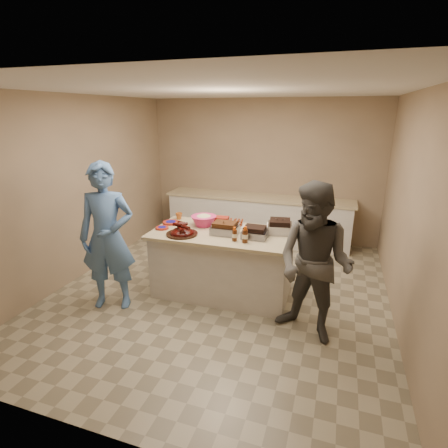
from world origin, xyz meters
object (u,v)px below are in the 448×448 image
(guest_blue, at_px, (115,304))
(bbq_bottle_b, at_px, (245,242))
(island, at_px, (223,292))
(guest_gray, at_px, (308,335))
(mustard_bottle, at_px, (221,228))
(plastic_cup, at_px, (179,219))
(rib_platter, at_px, (182,235))
(bbq_bottle_a, at_px, (235,241))
(coleslaw_bowl, at_px, (204,226))
(roasting_pan, at_px, (279,233))

(guest_blue, bearing_deg, bbq_bottle_b, -1.98)
(island, distance_m, guest_gray, 1.41)
(island, distance_m, mustard_bottle, 0.92)
(plastic_cup, relative_size, guest_blue, 0.05)
(island, relative_size, bbq_bottle_b, 9.16)
(rib_platter, relative_size, guest_gray, 0.24)
(bbq_bottle_a, bearing_deg, guest_gray, -20.03)
(coleslaw_bowl, bearing_deg, plastic_cup, 159.53)
(island, xyz_separation_m, guest_blue, (-1.28, -0.76, 0.00))
(roasting_pan, bearing_deg, plastic_cup, 165.98)
(roasting_pan, xyz_separation_m, bbq_bottle_b, (-0.34, -0.50, 0.00))
(coleslaw_bowl, bearing_deg, rib_platter, -106.77)
(island, distance_m, roasting_pan, 1.18)
(island, xyz_separation_m, roasting_pan, (0.73, 0.22, 0.91))
(coleslaw_bowl, relative_size, guest_blue, 0.19)
(island, distance_m, rib_platter, 1.06)
(roasting_pan, bearing_deg, rib_platter, -167.16)
(bbq_bottle_a, height_order, bbq_bottle_b, bbq_bottle_b)
(bbq_bottle_b, bearing_deg, mustard_bottle, 137.01)
(bbq_bottle_b, height_order, mustard_bottle, bbq_bottle_b)
(bbq_bottle_a, bearing_deg, roasting_pan, 45.00)
(island, relative_size, rib_platter, 4.56)
(coleslaw_bowl, xyz_separation_m, bbq_bottle_a, (0.59, -0.44, 0.00))
(bbq_bottle_a, distance_m, guest_blue, 1.84)
(guest_blue, bearing_deg, roasting_pan, 7.94)
(bbq_bottle_a, xyz_separation_m, bbq_bottle_b, (0.14, -0.02, 0.00))
(bbq_bottle_a, bearing_deg, plastic_cup, 149.69)
(plastic_cup, height_order, guest_gray, plastic_cup)
(island, xyz_separation_m, bbq_bottle_a, (0.25, -0.27, 0.91))
(guest_gray, bearing_deg, rib_platter, -169.21)
(rib_platter, xyz_separation_m, bbq_bottle_a, (0.72, -0.00, 0.00))
(guest_blue, bearing_deg, plastic_cup, 49.56)
(island, height_order, plastic_cup, plastic_cup)
(rib_platter, distance_m, coleslaw_bowl, 0.46)
(rib_platter, bearing_deg, bbq_bottle_a, -0.07)
(island, height_order, rib_platter, rib_platter)
(plastic_cup, height_order, guest_blue, plastic_cup)
(bbq_bottle_b, height_order, guest_blue, bbq_bottle_b)
(bbq_bottle_a, bearing_deg, mustard_bottle, 128.02)
(mustard_bottle, bearing_deg, bbq_bottle_a, -51.98)
(plastic_cup, relative_size, guest_gray, 0.06)
(roasting_pan, height_order, bbq_bottle_a, bbq_bottle_a)
(roasting_pan, bearing_deg, bbq_bottle_a, -143.93)
(rib_platter, relative_size, bbq_bottle_b, 2.01)
(roasting_pan, distance_m, guest_blue, 2.41)
(rib_platter, distance_m, guest_gray, 1.99)
(rib_platter, xyz_separation_m, mustard_bottle, (0.40, 0.42, 0.00))
(rib_platter, bearing_deg, coleslaw_bowl, 73.23)
(island, distance_m, coleslaw_bowl, 0.99)
(rib_platter, relative_size, coleslaw_bowl, 1.17)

